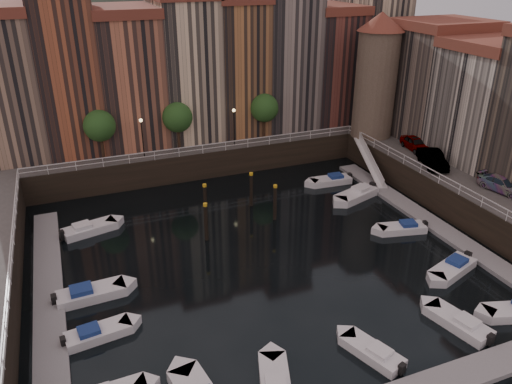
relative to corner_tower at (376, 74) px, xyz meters
name	(u,v)px	position (x,y,z in m)	size (l,w,h in m)	color
ground	(259,251)	(-20.00, -14.50, -10.19)	(200.00, 200.00, 0.00)	black
quay_far	(181,139)	(-20.00, 11.50, -8.69)	(80.00, 20.00, 3.00)	black
dock_left	(49,302)	(-36.20, -15.50, -10.02)	(2.00, 28.00, 0.35)	gray
dock_right	(427,220)	(-3.80, -15.50, -10.02)	(2.00, 28.00, 0.35)	gray
mountains	(108,18)	(-18.28, 95.50, -2.28)	(145.00, 100.00, 18.00)	#2D382D
far_terrace	(209,63)	(-16.69, 9.00, 0.76)	(48.70, 10.30, 17.50)	#96775F
right_terrace	(494,96)	(6.50, -10.70, -0.64)	(9.30, 24.30, 14.00)	#6B5D51
corner_tower	(376,74)	(0.00, 0.00, 0.00)	(5.20, 5.20, 13.80)	#6B5B4C
promenade_trees	(184,117)	(-21.33, 3.70, -3.61)	(21.20, 3.20, 5.20)	black
street_lamps	(189,125)	(-21.00, 2.70, -4.30)	(10.36, 0.36, 4.18)	black
railings	(238,187)	(-20.00, -9.62, -6.41)	(36.08, 34.04, 0.52)	white
gangway	(370,160)	(-2.90, -4.50, -8.28)	(2.78, 8.32, 3.73)	white
mooring_pilings	(235,204)	(-20.00, -8.67, -8.54)	(7.26, 5.04, 3.78)	black
boat_left_1	(97,333)	(-33.43, -20.26, -9.86)	(4.40, 2.09, 0.99)	silver
boat_left_2	(90,294)	(-33.49, -15.86, -9.81)	(5.02, 2.05, 1.14)	silver
boat_left_4	(88,229)	(-32.74, -6.10, -9.82)	(4.94, 2.78, 1.11)	silver
boat_right_1	(453,268)	(-7.37, -22.79, -9.83)	(4.79, 3.05, 1.08)	silver
boat_right_2	(403,228)	(-7.00, -16.14, -9.86)	(4.48, 2.45, 1.00)	silver
boat_right_3	(357,194)	(-7.06, -8.77, -9.79)	(5.30, 3.34, 1.19)	silver
boat_right_4	(331,180)	(-7.64, -4.63, -9.84)	(4.70, 1.97, 1.07)	silver
boat_near_1	(275,384)	(-24.64, -28.27, -9.84)	(2.93, 4.65, 1.04)	silver
boat_near_2	(373,352)	(-18.16, -28.18, -9.87)	(2.77, 4.30, 0.97)	silver
boat_near_3	(459,323)	(-11.45, -28.01, -9.84)	(2.61, 4.71, 1.05)	silver
car_a	(415,144)	(1.57, -6.10, -6.48)	(1.70, 4.22, 1.44)	gray
car_b	(432,160)	(0.06, -10.70, -6.39)	(1.70, 4.89, 1.61)	gray
car_c	(503,186)	(1.87, -17.82, -6.54)	(1.84, 4.53, 1.31)	gray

